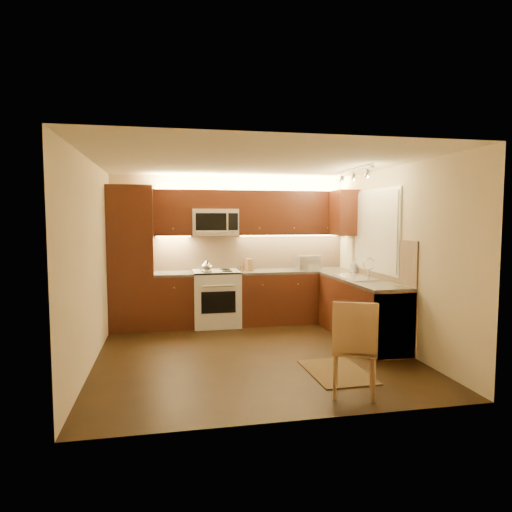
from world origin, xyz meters
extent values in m
cube|color=black|center=(0.00, 0.00, 0.00)|extent=(4.00, 4.00, 0.01)
cube|color=beige|center=(0.00, 0.00, 2.50)|extent=(4.00, 4.00, 0.01)
cube|color=beige|center=(0.00, 2.00, 1.25)|extent=(4.00, 0.01, 2.50)
cube|color=beige|center=(0.00, -2.00, 1.25)|extent=(4.00, 0.01, 2.50)
cube|color=beige|center=(-2.00, 0.00, 1.25)|extent=(0.01, 4.00, 2.50)
cube|color=beige|center=(2.00, 0.00, 1.25)|extent=(0.01, 4.00, 2.50)
cube|color=#401B0D|center=(-1.65, 1.70, 1.15)|extent=(0.70, 0.60, 2.30)
cube|color=#401B0D|center=(-0.99, 1.70, 0.43)|extent=(0.62, 0.60, 0.86)
cube|color=#3C3937|center=(-0.99, 1.70, 0.88)|extent=(0.62, 0.60, 0.04)
cube|color=#401B0D|center=(1.04, 1.70, 0.43)|extent=(1.92, 0.60, 0.86)
cube|color=#3C3937|center=(1.04, 1.70, 0.88)|extent=(1.92, 0.60, 0.04)
cube|color=#401B0D|center=(1.70, 0.40, 0.43)|extent=(0.60, 2.00, 0.86)
cube|color=#3C3937|center=(1.70, 0.40, 0.88)|extent=(0.60, 2.00, 0.04)
cube|color=silver|center=(1.70, -0.30, 0.43)|extent=(0.58, 0.60, 0.84)
cube|color=tan|center=(0.35, 1.99, 1.20)|extent=(3.30, 0.02, 0.60)
cube|color=tan|center=(1.99, 0.40, 1.20)|extent=(0.02, 2.00, 0.60)
cube|color=#401B0D|center=(-0.99, 1.82, 1.88)|extent=(0.62, 0.35, 0.75)
cube|color=#401B0D|center=(1.04, 1.82, 1.88)|extent=(1.92, 0.35, 0.75)
cube|color=#401B0D|center=(-0.30, 1.82, 2.09)|extent=(0.76, 0.35, 0.31)
cube|color=#401B0D|center=(1.82, 1.40, 1.88)|extent=(0.35, 0.50, 0.75)
cube|color=silver|center=(1.99, 0.55, 1.60)|extent=(0.03, 1.44, 1.24)
cube|color=silver|center=(1.97, 0.55, 1.60)|extent=(0.02, 1.36, 1.16)
cube|color=silver|center=(1.55, 0.40, 2.46)|extent=(0.04, 1.20, 0.03)
cube|color=silver|center=(1.27, 1.69, 1.02)|extent=(0.45, 0.37, 0.25)
cube|color=#A16F49|center=(0.27, 1.72, 1.00)|extent=(0.12, 0.16, 0.20)
cylinder|color=silver|center=(0.14, 1.94, 0.94)|extent=(0.05, 0.05, 0.09)
cylinder|color=brown|center=(0.14, 1.85, 0.94)|extent=(0.05, 0.05, 0.08)
cylinder|color=silver|center=(0.30, 1.89, 0.95)|extent=(0.05, 0.05, 0.10)
cylinder|color=#995F2E|center=(0.23, 1.94, 0.95)|extent=(0.05, 0.05, 0.09)
imported|color=#AFAFB4|center=(1.93, 1.20, 1.01)|extent=(0.13, 0.13, 0.22)
cube|color=black|center=(0.82, -0.90, 0.01)|extent=(0.67, 0.99, 0.01)
camera|label=1|loc=(-1.10, -5.68, 1.79)|focal=31.47mm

